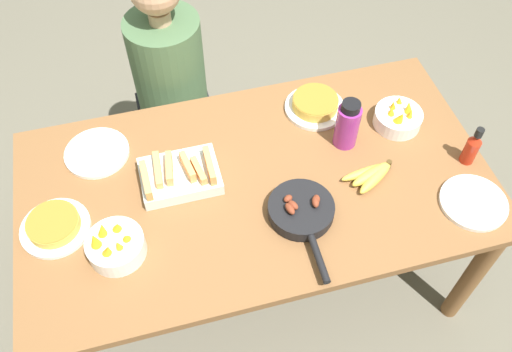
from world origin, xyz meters
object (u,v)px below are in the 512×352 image
object	(u,v)px
melon_tray	(180,175)
fruit_bowl_citrus	(115,246)
empty_plate_far_left	(97,153)
hot_sauce_bottle	(472,147)
empty_plate_near_front	(473,202)
banana_bunch	(372,175)
fruit_bowl_mango	(398,117)
water_bottle	(347,125)
frittata_plate_center	(54,226)
person_figure	(174,103)
frittata_plate_side	(315,105)
skillet	(301,211)

from	to	relation	value
melon_tray	fruit_bowl_citrus	world-z (taller)	fruit_bowl_citrus
empty_plate_far_left	hot_sauce_bottle	size ratio (longest dim) A/B	1.40
melon_tray	empty_plate_near_front	size ratio (longest dim) A/B	1.18
banana_bunch	fruit_bowl_mango	world-z (taller)	fruit_bowl_mango
empty_plate_near_front	water_bottle	distance (m)	0.51
banana_bunch	melon_tray	size ratio (longest dim) A/B	0.76
fruit_bowl_mango	fruit_bowl_citrus	size ratio (longest dim) A/B	0.97
empty_plate_far_left	fruit_bowl_mango	size ratio (longest dim) A/B	1.31
frittata_plate_center	empty_plate_near_front	size ratio (longest dim) A/B	1.00
frittata_plate_center	empty_plate_near_front	xyz separation A→B (m)	(1.40, -0.27, -0.01)
frittata_plate_center	water_bottle	size ratio (longest dim) A/B	1.13
melon_tray	person_figure	world-z (taller)	person_figure
frittata_plate_side	frittata_plate_center	bearing A→B (deg)	-163.48
frittata_plate_center	fruit_bowl_citrus	size ratio (longest dim) A/B	1.24
fruit_bowl_mango	hot_sauce_bottle	distance (m)	0.29
frittata_plate_center	fruit_bowl_citrus	bearing A→B (deg)	-36.32
frittata_plate_side	person_figure	bearing A→B (deg)	142.81
empty_plate_near_front	empty_plate_far_left	bearing A→B (deg)	155.63
frittata_plate_center	empty_plate_near_front	world-z (taller)	frittata_plate_center
melon_tray	water_bottle	distance (m)	0.63
banana_bunch	frittata_plate_center	bearing A→B (deg)	176.20
melon_tray	person_figure	bearing A→B (deg)	84.79
frittata_plate_side	hot_sauce_bottle	bearing A→B (deg)	-40.49
banana_bunch	empty_plate_far_left	xyz separation A→B (m)	(-0.94, 0.36, -0.01)
skillet	fruit_bowl_citrus	distance (m)	0.62
melon_tray	fruit_bowl_mango	distance (m)	0.86
hot_sauce_bottle	person_figure	world-z (taller)	person_figure
banana_bunch	frittata_plate_side	distance (m)	0.38
fruit_bowl_mango	person_figure	size ratio (longest dim) A/B	0.15
empty_plate_far_left	water_bottle	size ratio (longest dim) A/B	1.16
frittata_plate_side	fruit_bowl_citrus	size ratio (longest dim) A/B	1.27
melon_tray	hot_sauce_bottle	distance (m)	1.04
person_figure	skillet	bearing A→B (deg)	-69.82
banana_bunch	frittata_plate_side	size ratio (longest dim) A/B	0.88
fruit_bowl_citrus	frittata_plate_side	bearing A→B (deg)	28.13
banana_bunch	empty_plate_far_left	size ratio (longest dim) A/B	0.88
frittata_plate_center	water_bottle	distance (m)	1.07
fruit_bowl_citrus	hot_sauce_bottle	size ratio (longest dim) A/B	1.10
banana_bunch	water_bottle	world-z (taller)	water_bottle
skillet	hot_sauce_bottle	distance (m)	0.66
frittata_plate_center	person_figure	xyz separation A→B (m)	(0.49, 0.69, -0.24)
frittata_plate_center	fruit_bowl_citrus	xyz separation A→B (m)	(0.19, -0.14, 0.02)
melon_tray	banana_bunch	bearing A→B (deg)	-13.93
skillet	empty_plate_far_left	world-z (taller)	skillet
banana_bunch	fruit_bowl_citrus	world-z (taller)	fruit_bowl_citrus
empty_plate_near_front	fruit_bowl_citrus	bearing A→B (deg)	173.92
empty_plate_far_left	person_figure	bearing A→B (deg)	50.54
frittata_plate_side	hot_sauce_bottle	world-z (taller)	hot_sauce_bottle
empty_plate_far_left	hot_sauce_bottle	world-z (taller)	hot_sauce_bottle
melon_tray	skillet	xyz separation A→B (m)	(0.37, -0.25, -0.01)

